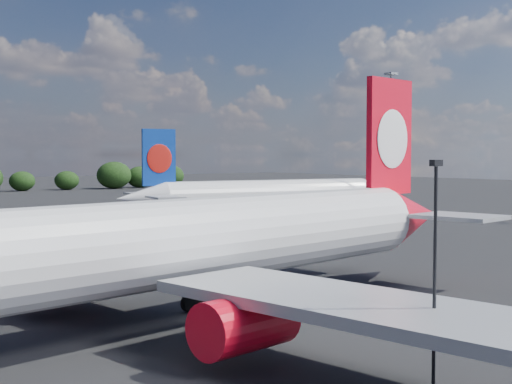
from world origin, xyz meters
TOP-DOWN VIEW (x-y plane):
  - qantas_airliner at (11.96, 10.62)m, footprint 51.31×48.96m
  - china_southern_airliner at (52.24, 59.72)m, footprint 43.41×41.41m
  - apron_lamp_post at (11.63, -6.89)m, footprint 0.55×0.30m
  - floodlight_mast_near at (72.45, 51.98)m, footprint 1.60×1.60m

SIDE VIEW (x-z plane):
  - china_southern_airliner at x=52.24m, z-range -2.77..11.40m
  - qantas_airliner at x=11.96m, z-range -3.28..13.48m
  - apron_lamp_post at x=11.63m, z-range 0.64..10.96m
  - floodlight_mast_near at x=72.45m, z-range 3.33..26.92m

